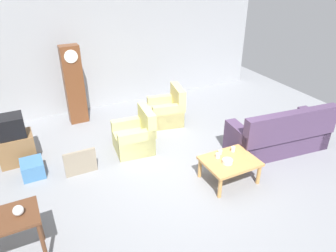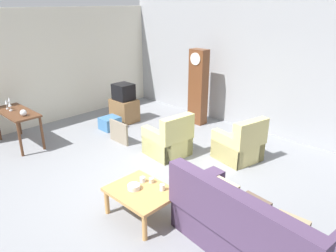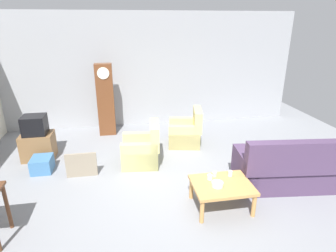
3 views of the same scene
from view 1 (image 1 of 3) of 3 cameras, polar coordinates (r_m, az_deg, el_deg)
name	(u,v)px [view 1 (image 1 of 3)]	position (r m, az deg, el deg)	size (l,w,h in m)	color
ground_plane	(181,167)	(6.32, 2.27, -7.42)	(10.40, 10.40, 0.00)	gray
garage_door_wall	(116,46)	(8.71, -9.32, 14.07)	(8.40, 0.16, 3.20)	#9EA0A5
couch_floral	(279,136)	(7.06, 19.37, -1.64)	(2.19, 1.11, 1.04)	#4C3856
armchair_olive_near	(135,137)	(6.74, -5.91, -1.99)	(0.87, 0.84, 0.92)	#CCC67A
armchair_olive_far	(167,111)	(7.83, -0.14, 2.69)	(0.93, 0.91, 0.92)	#D4C67B
coffee_table_wood	(230,163)	(5.88, 11.06, -6.54)	(0.96, 0.76, 0.44)	tan
grandfather_clock	(74,85)	(7.95, -16.55, 7.08)	(0.44, 0.30, 1.92)	brown
tv_stand_cabinet	(17,149)	(7.02, -25.59, -3.68)	(0.68, 0.52, 0.59)	brown
tv_crt	(11,126)	(6.79, -26.46, -0.04)	(0.48, 0.44, 0.42)	black
framed_picture_leaning	(81,162)	(6.23, -15.47, -6.35)	(0.60, 0.05, 0.50)	gray
storage_box_blue	(33,168)	(6.54, -23.19, -7.02)	(0.40, 0.45, 0.31)	teal
glass_dome_cloche	(18,210)	(4.55, -25.37, -13.58)	(0.14, 0.14, 0.14)	silver
cup_white_porcelain	(233,149)	(6.08, 11.65, -4.11)	(0.07, 0.07, 0.10)	white
cup_blue_rimmed	(218,156)	(5.85, 8.96, -5.31)	(0.08, 0.08, 0.08)	silver
cup_cream_tall	(220,152)	(5.96, 9.37, -4.68)	(0.08, 0.08, 0.07)	beige
bowl_white_stacked	(227,161)	(5.74, 10.67, -6.28)	(0.18, 0.18, 0.07)	white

